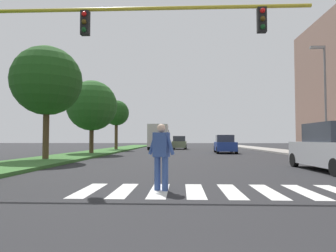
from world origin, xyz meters
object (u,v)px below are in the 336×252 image
Objects in this scene: tree_distant at (116,113)px; street_lamp_right at (324,90)px; truck_box_delivery at (159,137)px; sedan_midblock at (225,145)px; pedestrian_performer at (161,154)px; tree_far at (92,106)px; suv_crossing at (334,148)px; sedan_distant at (179,143)px; traffic_light_gantry at (87,44)px; tree_mid at (47,81)px.

tree_distant is 21.96m from street_lamp_right.
sedan_midblock is at bearing -53.19° from truck_box_delivery.
street_lamp_right is 4.44× the size of pedestrian_performer.
tree_far is 17.87m from street_lamp_right.
street_lamp_right is at bearing -14.85° from tree_far.
tree_far is 3.64× the size of pedestrian_performer.
truck_box_delivery is (-9.03, 25.13, 0.70)m from suv_crossing.
tree_distant is 1.23× the size of suv_crossing.
truck_box_delivery is (4.69, 3.46, -2.68)m from tree_distant.
truck_box_delivery is (-12.46, 17.17, -2.96)m from street_lamp_right.
tree_distant reaches higher than sedan_distant.
traffic_light_gantry is at bearing -79.83° from tree_distant.
traffic_light_gantry is 10.37m from suv_crossing.
pedestrian_performer is 0.37× the size of suv_crossing.
suv_crossing is (6.74, 4.86, -0.00)m from pedestrian_performer.
tree_far is 18.95m from suv_crossing.
tree_far is 1.09× the size of tree_distant.
tree_distant is at bearing 104.74° from pedestrian_performer.
pedestrian_performer is 31.54m from sedan_distant.
traffic_light_gantry is (4.42, -24.66, 0.11)m from tree_distant.
tree_distant is at bearing 88.00° from tree_mid.
traffic_light_gantry is at bearing -73.72° from tree_far.
sedan_distant is (7.87, 21.69, -4.01)m from tree_mid.
tree_distant is at bearing 153.44° from sedan_midblock.
traffic_light_gantry reaches higher than sedan_distant.
traffic_light_gantry is 4.71m from pedestrian_performer.
truck_box_delivery is at bearing 126.81° from sedan_midblock.
tree_mid is 7.59m from tree_far.
tree_mid is 1.10× the size of tree_far.
pedestrian_performer is 0.39× the size of sedan_midblock.
street_lamp_right is (17.73, 2.97, -0.21)m from tree_mid.
sedan_distant is at bearing 30.83° from truck_box_delivery.
truck_box_delivery reaches higher than suv_crossing.
suv_crossing is 16.00m from sedan_midblock.
tree_far is 16.31m from sedan_distant.
tree_distant is 25.05m from traffic_light_gantry.
pedestrian_performer is 0.40× the size of sedan_distant.
sedan_midblock is at bearing 77.34° from pedestrian_performer.
tree_distant is at bearing 89.29° from tree_far.
truck_box_delivery is (4.81, 12.59, -2.52)m from tree_far.
sedan_distant is at bearing 62.36° from tree_far.
street_lamp_right reaches higher than suv_crossing.
tree_mid is 17.98m from street_lamp_right.
tree_mid is 1.09× the size of truck_box_delivery.
traffic_light_gantry is at bearing 143.76° from pedestrian_performer.
street_lamp_right is 16.77m from pedestrian_performer.
traffic_light_gantry is 2.42× the size of sedan_midblock.
sedan_distant reaches higher than sedan_midblock.
sedan_distant is 3.14m from truck_box_delivery.
traffic_light_gantry is 2.27× the size of suv_crossing.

